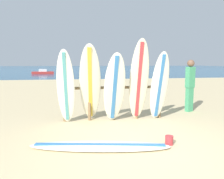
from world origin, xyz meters
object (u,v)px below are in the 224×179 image
at_px(surfboard_leaning_center, 139,81).
at_px(surfboard_lying_on_sand, 100,146).
at_px(sand_bucket, 169,140).
at_px(beachgoer_standing, 190,83).
at_px(surfboard_rack, 114,97).
at_px(surfboard_leaning_left, 90,84).
at_px(surfboard_leaning_center_right, 159,87).
at_px(surfboard_leaning_center_left, 114,89).
at_px(small_boat_offshore, 43,72).
at_px(surfboard_leaning_far_left, 66,88).

relative_size(surfboard_leaning_center, surfboard_lying_on_sand, 0.81).
bearing_deg(sand_bucket, beachgoer_standing, 55.33).
bearing_deg(sand_bucket, surfboard_leaning_center, 94.33).
bearing_deg(surfboard_rack, beachgoer_standing, 13.13).
bearing_deg(surfboard_leaning_left, surfboard_leaning_center_right, -2.57).
distance_m(surfboard_leaning_center_left, surfboard_leaning_center, 0.74).
height_order(surfboard_rack, sand_bucket, surfboard_rack).
xyz_separation_m(surfboard_lying_on_sand, beachgoer_standing, (3.32, 2.71, 0.93)).
distance_m(small_boat_offshore, sand_bucket, 28.68).
xyz_separation_m(surfboard_leaning_left, small_boat_offshore, (-5.17, 26.03, -0.81)).
bearing_deg(surfboard_leaning_far_left, small_boat_offshore, 99.84).
relative_size(surfboard_leaning_left, surfboard_leaning_center_left, 1.11).
bearing_deg(surfboard_leaning_left, surfboard_rack, 20.21).
distance_m(surfboard_leaning_center, sand_bucket, 2.10).
bearing_deg(surfboard_leaning_far_left, surfboard_leaning_left, 8.00).
bearing_deg(surfboard_leaning_center_right, sand_bucket, -104.31).
relative_size(surfboard_leaning_center, sand_bucket, 12.65).
bearing_deg(beachgoer_standing, surfboard_leaning_left, -165.39).
bearing_deg(surfboard_leaning_center_right, surfboard_leaning_far_left, -179.92).
height_order(beachgoer_standing, small_boat_offshore, beachgoer_standing).
relative_size(surfboard_leaning_center_left, surfboard_leaning_center, 0.84).
relative_size(surfboard_rack, surfboard_leaning_far_left, 1.45).
bearing_deg(surfboard_leaning_center_left, surfboard_leaning_far_left, 175.51).
bearing_deg(surfboard_leaning_left, surfboard_leaning_center_left, -16.74).
relative_size(surfboard_leaning_left, surfboard_leaning_center_right, 1.09).
distance_m(surfboard_leaning_left, small_boat_offshore, 26.55).
bearing_deg(surfboard_leaning_center_left, surfboard_leaning_center_right, 4.59).
distance_m(surfboard_leaning_far_left, small_boat_offshore, 26.52).
distance_m(surfboard_lying_on_sand, beachgoer_standing, 4.39).
height_order(surfboard_rack, small_boat_offshore, surfboard_rack).
distance_m(surfboard_leaning_center, small_boat_offshore, 26.91).
height_order(surfboard_rack, surfboard_leaning_center_left, surfboard_leaning_center_left).
xyz_separation_m(surfboard_leaning_far_left, surfboard_leaning_center, (1.99, 0.02, 0.15)).
bearing_deg(small_boat_offshore, surfboard_rack, -77.18).
relative_size(surfboard_leaning_center_left, surfboard_leaning_center_right, 0.98).
distance_m(surfboard_rack, surfboard_leaning_center_right, 1.34).
bearing_deg(surfboard_leaning_left, beachgoer_standing, 14.61).
bearing_deg(surfboard_rack, surfboard_leaning_center_right, -15.21).
relative_size(surfboard_leaning_far_left, beachgoer_standing, 1.14).
distance_m(surfboard_leaning_left, surfboard_lying_on_sand, 2.10).
relative_size(surfboard_leaning_left, surfboard_leaning_center, 0.93).
xyz_separation_m(surfboard_leaning_far_left, sand_bucket, (2.13, -1.78, -0.91)).
bearing_deg(surfboard_rack, surfboard_leaning_left, -159.79).
relative_size(surfboard_leaning_center_left, beachgoer_standing, 1.10).
xyz_separation_m(small_boat_offshore, sand_bucket, (6.66, -27.90, -0.17)).
bearing_deg(surfboard_leaning_far_left, surfboard_leaning_center, 0.66).
bearing_deg(surfboard_leaning_center, beachgoer_standing, 24.95).
xyz_separation_m(surfboard_leaning_center_left, beachgoer_standing, (2.76, 1.08, 0.00)).
relative_size(surfboard_leaning_left, sand_bucket, 11.79).
relative_size(surfboard_leaning_center_left, sand_bucket, 10.59).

